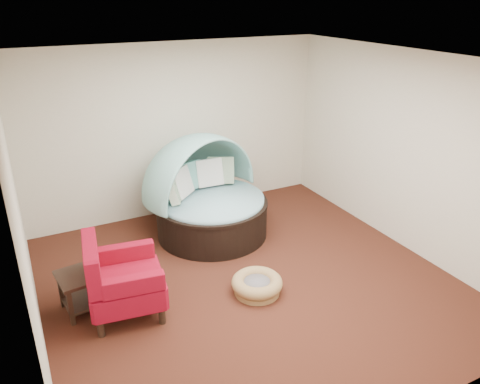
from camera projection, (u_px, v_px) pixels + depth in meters
name	position (u px, v px, depth m)	size (l,w,h in m)	color
floor	(248.00, 281.00, 6.11)	(5.00, 5.00, 0.00)	#461E14
wall_back	(177.00, 131.00, 7.61)	(5.00, 5.00, 0.00)	beige
wall_front	(404.00, 293.00, 3.51)	(5.00, 5.00, 0.00)	beige
wall_left	(21.00, 226.00, 4.52)	(5.00, 5.00, 0.00)	beige
wall_right	(405.00, 152.00, 6.60)	(5.00, 5.00, 0.00)	beige
ceiling	(250.00, 61.00, 5.01)	(5.00, 5.00, 0.00)	white
canopy_daybed	(207.00, 189.00, 7.09)	(2.21, 2.17, 1.56)	black
pet_basket	(257.00, 285.00, 5.84)	(0.71, 0.71, 0.22)	olive
red_armchair	(120.00, 280.00, 5.34)	(0.95, 0.95, 0.99)	black
side_table	(82.00, 287.00, 5.46)	(0.57, 0.57, 0.49)	black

